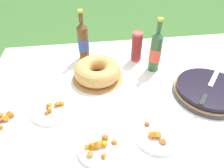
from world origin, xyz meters
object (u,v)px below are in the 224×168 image
Objects in this scene: cup_stack at (137,47)px; snack_plate_far at (0,121)px; bundt_cake at (97,71)px; cider_bottle_green at (156,51)px; snack_plate_near at (157,135)px; serving_knife at (209,89)px; cider_bottle_amber at (83,41)px; berry_tart at (208,91)px; snack_plate_left at (101,146)px; snack_plate_right at (52,109)px.

cup_stack is 1.00× the size of snack_plate_far.
cider_bottle_green is at bearing 6.92° from bundt_cake.
snack_plate_near is at bearing -94.50° from cup_stack.
serving_knife is at bearing 31.58° from snack_plate_near.
berry_tart is at bearing -35.39° from cider_bottle_amber.
snack_plate_left is at bearing -93.36° from bundt_cake.
cup_stack is 0.76m from snack_plate_left.
snack_plate_far is at bearing -149.54° from cup_stack.
bundt_cake is 0.54m from snack_plate_near.
cider_bottle_amber is at bearing 144.61° from berry_tart.
snack_plate_right is (-0.19, -0.50, -0.13)m from cider_bottle_amber.
bundt_cake is 0.39m from cider_bottle_green.
berry_tart is at bearing -21.45° from bundt_cake.
snack_plate_left is at bearing -115.07° from cup_stack.
bundt_cake is 1.44× the size of snack_plate_right.
cup_stack reaches higher than snack_plate_far.
cup_stack is 0.60× the size of cider_bottle_green.
snack_plate_near is at bearing -104.90° from cider_bottle_green.
cup_stack is at bearing -11.56° from cider_bottle_amber.
serving_knife reaches higher than snack_plate_near.
cider_bottle_green is (0.38, 0.05, 0.08)m from bundt_cake.
serving_knife is 0.87m from snack_plate_right.
snack_plate_near is at bearing -63.88° from bundt_cake.
bundt_cake is at bearing -73.43° from cider_bottle_amber.
serving_knife is at bearing -37.35° from cider_bottle_amber.
cider_bottle_green and cider_bottle_amber have the same top height.
cider_bottle_green reaches higher than snack_plate_right.
serving_knife is 0.90× the size of bundt_cake.
cider_bottle_amber reaches higher than snack_plate_near.
cup_stack is (-0.33, 0.42, 0.08)m from berry_tart.
snack_plate_far is (-1.11, -0.03, -0.05)m from serving_knife.
cider_bottle_amber is 0.55m from snack_plate_right.
snack_plate_left is (-0.41, -0.56, -0.13)m from cider_bottle_green.
cider_bottle_amber is at bearing 95.29° from serving_knife.
serving_knife reaches higher than snack_plate_far.
cider_bottle_amber reaches higher than berry_tart.
cup_stack is at bearing 85.50° from snack_plate_near.
berry_tart is at bearing -0.00° from serving_knife.
berry_tart is 0.88m from snack_plate_right.
snack_plate_left is 0.35m from snack_plate_right.
snack_plate_far is at bearing 165.92° from snack_plate_near.
berry_tart is 0.54m from cup_stack.
bundt_cake reaches higher than snack_plate_far.
cup_stack is at bearing 37.65° from snack_plate_right.
cider_bottle_amber is (-0.69, 0.49, 0.11)m from berry_tart.
cider_bottle_green is at bearing 21.07° from snack_plate_far.
snack_plate_right is at bearing 154.95° from snack_plate_near.
bundt_cake is 0.34m from cup_stack.
cider_bottle_amber is at bearing 168.44° from cup_stack.
snack_plate_far reaches higher than snack_plate_near.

